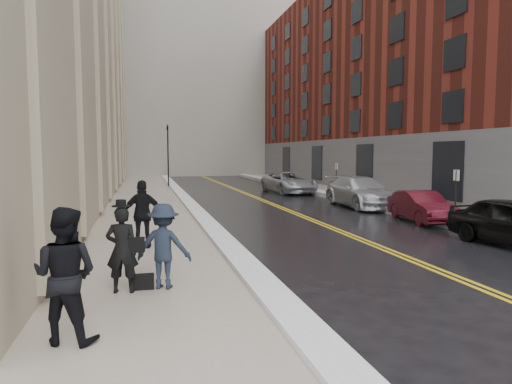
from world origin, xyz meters
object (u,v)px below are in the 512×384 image
pedestrian_b (164,246)px  car_silver_near (360,192)px  car_silver_far (289,182)px  car_maroon (421,206)px  pedestrian_c (143,214)px  pedestrian_a (65,275)px  pedestrian_main (122,250)px

pedestrian_b → car_silver_near: bearing=-112.6°
car_silver_far → car_maroon: bearing=-91.4°
pedestrian_b → pedestrian_c: pedestrian_c is taller
pedestrian_b → pedestrian_a: bearing=75.1°
car_silver_near → pedestrian_a: size_ratio=2.81×
car_maroon → car_silver_far: car_silver_far is taller
car_maroon → pedestrian_main: bearing=-140.0°
pedestrian_a → pedestrian_c: 6.63m
car_silver_near → pedestrian_b: size_ratio=3.22×
pedestrian_main → pedestrian_c: bearing=-87.7°
car_silver_near → pedestrian_a: bearing=-128.6°
pedestrian_c → pedestrian_main: bearing=91.4°
car_silver_near → pedestrian_c: (-11.37, -8.85, 0.33)m
car_silver_near → pedestrian_main: 17.63m
pedestrian_c → pedestrian_b: bearing=102.4°
pedestrian_c → pedestrian_a: bearing=87.2°
car_maroon → pedestrian_c: (-11.42, -3.37, 0.49)m
car_maroon → pedestrian_b: pedestrian_b is taller
pedestrian_main → pedestrian_c: pedestrian_c is taller
pedestrian_b → pedestrian_c: bearing=-66.8°
car_silver_far → pedestrian_b: size_ratio=3.17×
pedestrian_main → pedestrian_c: 4.29m
pedestrian_a → pedestrian_c: (1.11, 6.53, -0.01)m
pedestrian_b → car_silver_far: bearing=-96.6°
car_maroon → car_silver_near: bearing=97.8°
car_maroon → pedestrian_a: bearing=-134.5°
car_silver_near → pedestrian_a: (-12.47, -15.38, 0.34)m
pedestrian_main → car_silver_near: bearing=-124.1°
car_maroon → pedestrian_b: 13.34m
pedestrian_c → car_silver_near: bearing=-135.3°
car_maroon → pedestrian_a: pedestrian_a is taller
car_maroon → pedestrian_b: (-11.01, -7.51, 0.37)m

